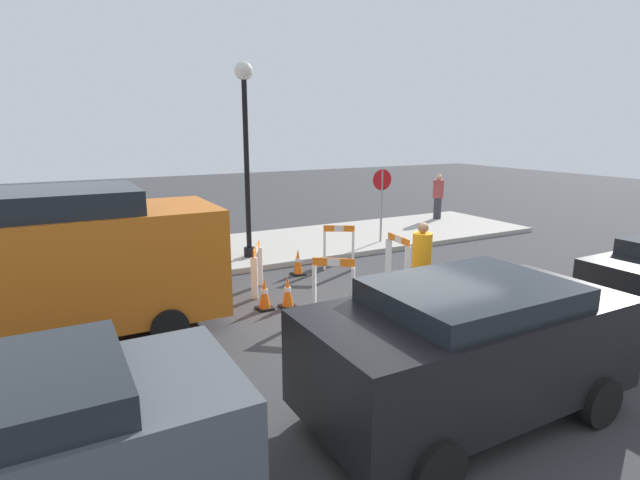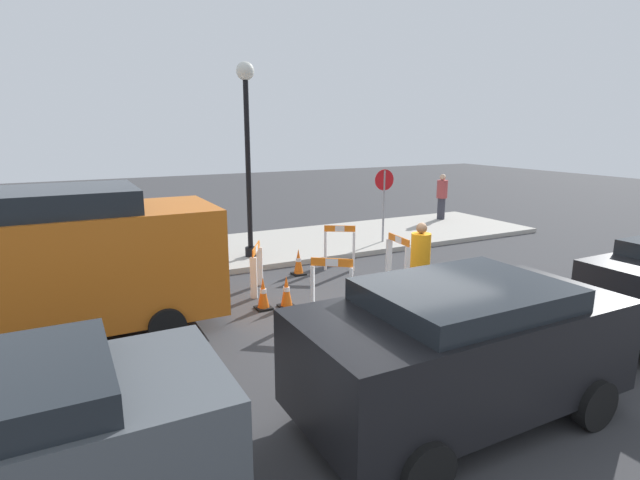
% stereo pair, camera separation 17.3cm
% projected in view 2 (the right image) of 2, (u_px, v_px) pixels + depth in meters
% --- Properties ---
extents(ground_plane, '(60.00, 60.00, 0.00)m').
position_uv_depth(ground_plane, '(396.00, 330.00, 8.55)').
color(ground_plane, '#38383A').
extents(sidewalk_slab, '(18.00, 3.86, 0.14)m').
position_uv_depth(sidewalk_slab, '(260.00, 248.00, 14.09)').
color(sidewalk_slab, '#ADA89E').
rests_on(sidewalk_slab, ground_plane).
extents(streetlamp_post, '(0.44, 0.44, 4.81)m').
position_uv_depth(streetlamp_post, '(247.00, 134.00, 12.27)').
color(streetlamp_post, black).
rests_on(streetlamp_post, sidewalk_slab).
extents(stop_sign, '(0.60, 0.07, 2.10)m').
position_uv_depth(stop_sign, '(384.00, 193.00, 14.33)').
color(stop_sign, gray).
rests_on(stop_sign, sidewalk_slab).
extents(barricade_0, '(0.69, 0.57, 1.12)m').
position_uv_depth(barricade_0, '(332.00, 286.00, 9.02)').
color(barricade_0, white).
rests_on(barricade_0, ground_plane).
extents(barricade_1, '(0.23, 0.89, 1.08)m').
position_uv_depth(barricade_1, '(398.00, 258.00, 11.01)').
color(barricade_1, white).
rests_on(barricade_1, ground_plane).
extents(barricade_2, '(0.71, 0.50, 1.11)m').
position_uv_depth(barricade_2, '(340.00, 247.00, 12.06)').
color(barricade_2, white).
rests_on(barricade_2, ground_plane).
extents(barricade_3, '(0.56, 0.86, 1.01)m').
position_uv_depth(barricade_3, '(257.00, 266.00, 10.47)').
color(barricade_3, white).
rests_on(barricade_3, ground_plane).
extents(traffic_cone_0, '(0.30, 0.30, 0.66)m').
position_uv_depth(traffic_cone_0, '(397.00, 290.00, 9.65)').
color(traffic_cone_0, black).
rests_on(traffic_cone_0, ground_plane).
extents(traffic_cone_1, '(0.30, 0.30, 0.64)m').
position_uv_depth(traffic_cone_1, '(286.00, 292.00, 9.59)').
color(traffic_cone_1, black).
rests_on(traffic_cone_1, ground_plane).
extents(traffic_cone_2, '(0.30, 0.30, 0.53)m').
position_uv_depth(traffic_cone_2, '(420.00, 281.00, 10.49)').
color(traffic_cone_2, black).
rests_on(traffic_cone_2, ground_plane).
extents(traffic_cone_3, '(0.30, 0.30, 0.63)m').
position_uv_depth(traffic_cone_3, '(263.00, 294.00, 9.50)').
color(traffic_cone_3, black).
rests_on(traffic_cone_3, ground_plane).
extents(traffic_cone_4, '(0.30, 0.30, 0.63)m').
position_uv_depth(traffic_cone_4, '(298.00, 262.00, 11.74)').
color(traffic_cone_4, black).
rests_on(traffic_cone_4, ground_plane).
extents(person_worker, '(0.44, 0.44, 1.76)m').
position_uv_depth(person_worker, '(420.00, 267.00, 8.97)').
color(person_worker, '#33333D').
rests_on(person_worker, ground_plane).
extents(person_pedestrian, '(0.43, 0.43, 1.63)m').
position_uv_depth(person_pedestrian, '(442.00, 195.00, 18.00)').
color(person_pedestrian, '#33333D').
rests_on(person_pedestrian, sidewalk_slab).
extents(parked_car_1, '(3.96, 1.99, 1.67)m').
position_uv_depth(parked_car_1, '(462.00, 343.00, 5.81)').
color(parked_car_1, black).
rests_on(parked_car_1, ground_plane).
extents(work_van, '(5.57, 2.21, 2.48)m').
position_uv_depth(work_van, '(37.00, 262.00, 7.82)').
color(work_van, '#D16619').
rests_on(work_van, ground_plane).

